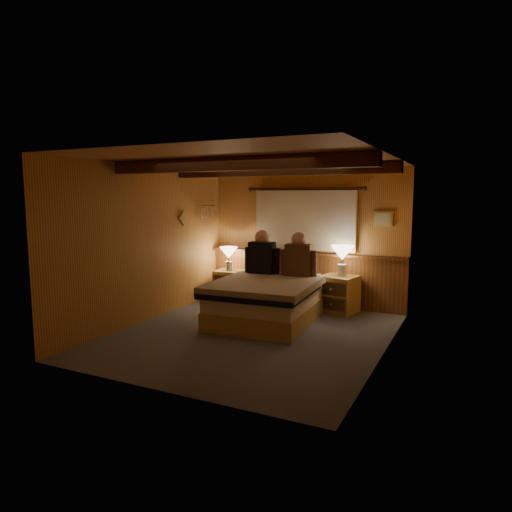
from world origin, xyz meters
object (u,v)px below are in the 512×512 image
Objects in this scene: bed at (266,300)px; nightstand_right at (339,294)px; lamp_right at (342,255)px; nightstand_left at (230,285)px; person_left at (262,255)px; person_right at (298,258)px; lamp_left at (229,254)px; duffel_bag at (252,295)px.

bed is 1.35m from nightstand_right.
bed is 3.95× the size of lamp_right.
nightstand_left is at bearing -168.70° from nightstand_right.
person_left is 1.02× the size of person_right.
lamp_right is at bearing 17.41° from person_left.
person_left is at bearing 117.17° from bed.
lamp_right reaches higher than lamp_left.
duffel_bag is (-1.59, -0.14, -0.81)m from lamp_right.
nightstand_right is 1.43m from person_left.
lamp_right reaches higher than nightstand_right.
nightstand_left is 1.23m from person_left.
duffel_bag is at bearing -19.90° from nightstand_left.
nightstand_left is at bearing 179.94° from lamp_right.
lamp_left is at bearing 155.76° from person_right.
lamp_right is 1.00× the size of duffel_bag.
person_right is at bearing -17.95° from duffel_bag.
person_left reaches higher than lamp_left.
nightstand_left reaches higher than duffel_bag.
nightstand_right is at bearing 4.52° from duffel_bag.
nightstand_right is at bearing -147.95° from lamp_right.
nightstand_right is 0.95m from person_right.
nightstand_right is 1.56m from duffel_bag.
lamp_left is 1.04m from person_left.
bed is 1.53m from lamp_right.
nightstand_left is at bearing 155.09° from person_right.
bed is 1.73m from lamp_left.
nightstand_right is at bearing 17.07° from person_left.
lamp_right is 0.67× the size of person_left.
person_left is 0.63m from person_right.
bed is 1.19m from duffel_bag.
person_left is (-0.35, 0.58, 0.61)m from bed.
duffel_bag is at bearing 123.28° from bed.
bed is 3.04× the size of nightstand_right.
lamp_left is 0.88× the size of duffel_bag.
person_right reaches higher than duffel_bag.
nightstand_left is 1.10× the size of duffel_bag.
lamp_right is (0.04, 0.02, 0.66)m from nightstand_right.
person_right is at bearing -22.30° from nightstand_left.
person_left reaches higher than lamp_right.
nightstand_left is 2.24m from lamp_right.
person_left reaches higher than nightstand_left.
person_left is 1.49× the size of duffel_bag.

